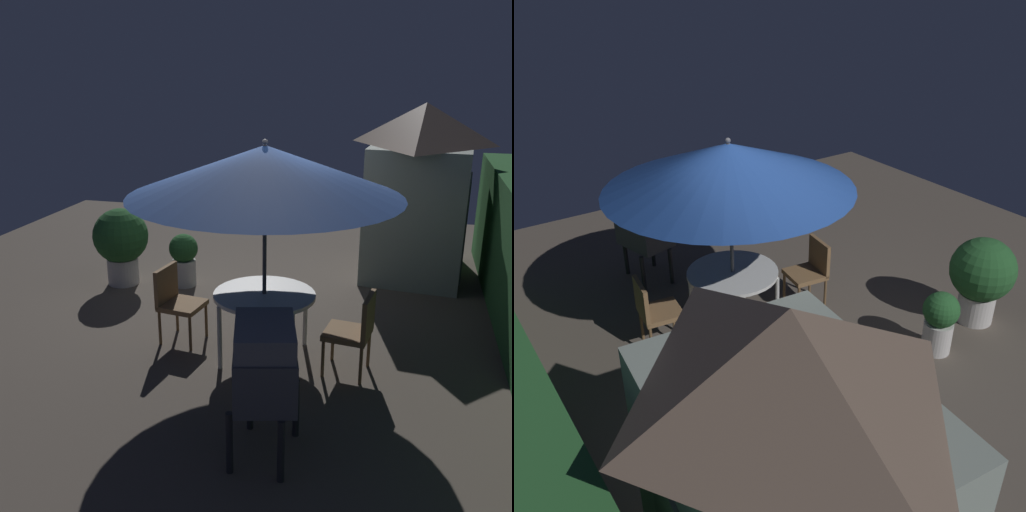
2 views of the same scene
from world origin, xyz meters
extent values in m
plane|color=brown|center=(0.00, 0.00, 0.00)|extent=(11.00, 11.00, 0.00)
pyramid|color=brown|center=(-2.29, 2.12, 2.31)|extent=(2.05, 1.67, 0.59)
cylinder|color=white|center=(1.00, 0.52, 0.74)|extent=(1.12, 1.12, 0.04)
cylinder|color=beige|center=(0.61, 0.13, 0.36)|extent=(0.05, 0.05, 0.72)
cylinder|color=beige|center=(1.40, 0.13, 0.36)|extent=(0.05, 0.05, 0.72)
cylinder|color=beige|center=(0.61, 0.91, 0.36)|extent=(0.05, 0.05, 0.72)
cylinder|color=beige|center=(1.40, 0.91, 0.36)|extent=(0.05, 0.05, 0.72)
cylinder|color=#4C4C51|center=(1.00, 0.52, 1.18)|extent=(0.04, 0.04, 2.36)
cone|color=navy|center=(1.00, 0.52, 2.10)|extent=(2.87, 2.87, 0.52)
sphere|color=#4C4C51|center=(1.00, 0.52, 2.39)|extent=(0.06, 0.06, 0.06)
cube|color=#47474C|center=(2.68, 0.94, 0.78)|extent=(0.80, 0.66, 0.45)
cube|color=slate|center=(2.68, 0.94, 1.10)|extent=(0.76, 0.63, 0.20)
cylinder|color=#262628|center=(2.37, 0.73, 0.28)|extent=(0.06, 0.06, 0.55)
cylinder|color=#262628|center=(2.99, 0.73, 0.28)|extent=(0.06, 0.06, 0.55)
cylinder|color=#262628|center=(2.37, 1.15, 0.28)|extent=(0.06, 0.06, 0.55)
cylinder|color=#262628|center=(2.99, 1.15, 0.28)|extent=(0.06, 0.06, 0.55)
cube|color=olive|center=(1.12, 1.45, 0.45)|extent=(0.51, 0.51, 0.06)
cube|color=olive|center=(1.15, 1.66, 0.68)|extent=(0.46, 0.11, 0.45)
cylinder|color=brown|center=(1.34, 1.62, 0.23)|extent=(0.04, 0.04, 0.45)
cylinder|color=brown|center=(0.95, 1.67, 0.23)|extent=(0.04, 0.04, 0.45)
cylinder|color=brown|center=(1.29, 1.22, 0.23)|extent=(0.04, 0.04, 0.45)
cylinder|color=brown|center=(0.90, 1.27, 0.23)|extent=(0.04, 0.04, 0.45)
cube|color=olive|center=(0.86, -0.50, 0.45)|extent=(0.52, 0.52, 0.06)
cube|color=olive|center=(0.83, -0.71, 0.68)|extent=(0.46, 0.11, 0.45)
cylinder|color=brown|center=(0.64, -0.67, 0.23)|extent=(0.04, 0.04, 0.45)
cylinder|color=brown|center=(1.03, -0.72, 0.23)|extent=(0.04, 0.04, 0.45)
cylinder|color=brown|center=(0.69, -0.27, 0.23)|extent=(0.04, 0.04, 0.45)
cylinder|color=brown|center=(1.09, -0.33, 0.23)|extent=(0.04, 0.04, 0.45)
cylinder|color=silver|center=(-0.84, -1.15, 0.20)|extent=(0.34, 0.34, 0.39)
sphere|color=#235628|center=(-0.84, -1.15, 0.57)|extent=(0.42, 0.42, 0.42)
cylinder|color=silver|center=(-0.69, -2.06, 0.20)|extent=(0.46, 0.46, 0.40)
sphere|color=#235628|center=(-0.69, -2.06, 0.74)|extent=(0.81, 0.81, 0.81)
camera|label=1|loc=(6.77, 1.94, 3.16)|focal=41.20mm
camera|label=2|loc=(-4.21, 3.57, 4.19)|focal=39.91mm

